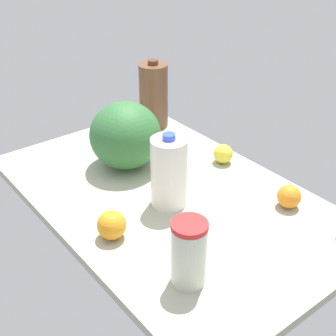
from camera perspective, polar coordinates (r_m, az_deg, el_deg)
countertop at (r=155.80cm, az=0.00°, el=-3.64°), size 120.00×76.00×3.00cm
tumbler_cup at (r=117.65cm, az=2.55°, el=-10.30°), size 9.21×9.21×18.45cm
chocolate_milk_jug at (r=195.80cm, az=-1.77°, el=8.83°), size 11.85×11.85×28.54cm
watermelon at (r=166.18cm, az=-5.21°, el=3.98°), size 25.34×25.34×24.01cm
milk_jug at (r=144.43cm, az=0.11°, el=-0.50°), size 11.41×11.41×24.69cm
orange_beside_bowl at (r=151.91cm, az=14.54°, el=-3.37°), size 7.52×7.52×7.52cm
lemon_near_front at (r=172.26cm, az=6.74°, el=1.73°), size 7.08×7.08×7.08cm
orange_by_jug at (r=135.36cm, az=-6.89°, el=-6.93°), size 8.48×8.48×8.48cm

